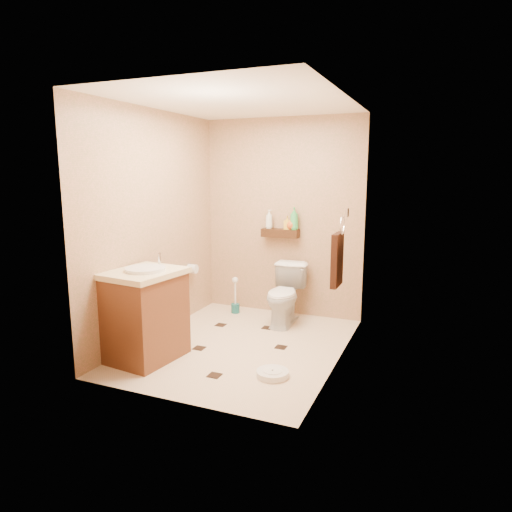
% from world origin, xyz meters
% --- Properties ---
extents(ground, '(2.50, 2.50, 0.00)m').
position_xyz_m(ground, '(0.00, 0.00, 0.00)').
color(ground, beige).
rests_on(ground, ground).
extents(wall_back, '(2.00, 0.04, 2.40)m').
position_xyz_m(wall_back, '(0.00, 1.25, 1.20)').
color(wall_back, tan).
rests_on(wall_back, ground).
extents(wall_front, '(2.00, 0.04, 2.40)m').
position_xyz_m(wall_front, '(0.00, -1.25, 1.20)').
color(wall_front, tan).
rests_on(wall_front, ground).
extents(wall_left, '(0.04, 2.50, 2.40)m').
position_xyz_m(wall_left, '(-1.00, 0.00, 1.20)').
color(wall_left, tan).
rests_on(wall_left, ground).
extents(wall_right, '(0.04, 2.50, 2.40)m').
position_xyz_m(wall_right, '(1.00, 0.00, 1.20)').
color(wall_right, tan).
rests_on(wall_right, ground).
extents(ceiling, '(2.00, 2.50, 0.02)m').
position_xyz_m(ceiling, '(0.00, 0.00, 2.40)').
color(ceiling, white).
rests_on(ceiling, wall_back).
extents(wall_shelf, '(0.46, 0.14, 0.10)m').
position_xyz_m(wall_shelf, '(0.00, 1.17, 1.02)').
color(wall_shelf, '#3D2410').
rests_on(wall_shelf, wall_back).
extents(floor_accents, '(1.17, 1.44, 0.01)m').
position_xyz_m(floor_accents, '(0.04, -0.05, 0.00)').
color(floor_accents, black).
rests_on(floor_accents, ground).
extents(toilet, '(0.42, 0.70, 0.69)m').
position_xyz_m(toilet, '(0.18, 0.83, 0.35)').
color(toilet, white).
rests_on(toilet, ground).
extents(vanity, '(0.66, 0.77, 0.99)m').
position_xyz_m(vanity, '(-0.70, -0.63, 0.44)').
color(vanity, brown).
rests_on(vanity, ground).
extents(bathroom_scale, '(0.29, 0.29, 0.06)m').
position_xyz_m(bathroom_scale, '(0.55, -0.55, 0.03)').
color(bathroom_scale, white).
rests_on(bathroom_scale, ground).
extents(toilet_brush, '(0.11, 0.11, 0.46)m').
position_xyz_m(toilet_brush, '(-0.52, 0.98, 0.16)').
color(toilet_brush, '#175B5E').
rests_on(toilet_brush, ground).
extents(towel_ring, '(0.12, 0.30, 0.76)m').
position_xyz_m(towel_ring, '(0.91, 0.25, 0.95)').
color(towel_ring, silver).
rests_on(towel_ring, wall_right).
extents(toilet_paper, '(0.12, 0.11, 0.12)m').
position_xyz_m(toilet_paper, '(-0.94, 0.65, 0.60)').
color(toilet_paper, white).
rests_on(toilet_paper, wall_left).
extents(bottle_a, '(0.11, 0.11, 0.23)m').
position_xyz_m(bottle_a, '(-0.15, 1.17, 1.19)').
color(bottle_a, silver).
rests_on(bottle_a, wall_shelf).
extents(bottle_b, '(0.08, 0.08, 0.16)m').
position_xyz_m(bottle_b, '(0.09, 1.17, 1.15)').
color(bottle_b, gold).
rests_on(bottle_b, wall_shelf).
extents(bottle_c, '(0.17, 0.17, 0.16)m').
position_xyz_m(bottle_c, '(0.14, 1.17, 1.15)').
color(bottle_c, '#C35017').
rests_on(bottle_c, wall_shelf).
extents(bottle_d, '(0.14, 0.14, 0.27)m').
position_xyz_m(bottle_d, '(0.18, 1.17, 1.21)').
color(bottle_d, green).
rests_on(bottle_d, wall_shelf).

